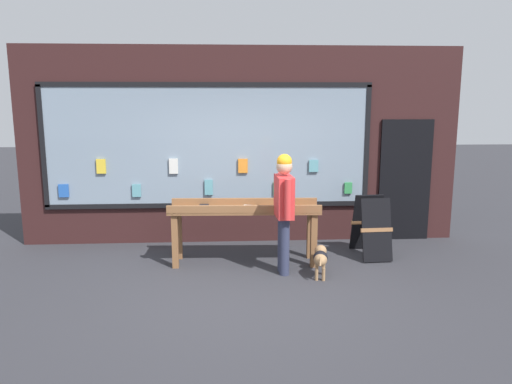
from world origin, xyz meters
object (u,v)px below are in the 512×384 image
(small_dog, at_px, (320,258))
(display_table_main, at_px, (245,215))
(person_browsing, at_px, (284,204))
(sandwich_board_sign, at_px, (371,226))

(small_dog, bearing_deg, display_table_main, 68.01)
(person_browsing, bearing_deg, small_dog, -113.67)
(sandwich_board_sign, bearing_deg, person_browsing, -157.24)
(person_browsing, height_order, sandwich_board_sign, person_browsing)
(display_table_main, height_order, sandwich_board_sign, sandwich_board_sign)
(display_table_main, bearing_deg, sandwich_board_sign, 6.34)
(display_table_main, height_order, person_browsing, person_browsing)
(display_table_main, relative_size, sandwich_board_sign, 2.38)
(small_dog, xyz_separation_m, sandwich_board_sign, (0.97, 0.89, 0.21))
(person_browsing, distance_m, small_dog, 0.90)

